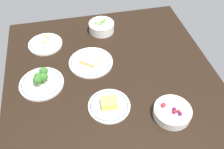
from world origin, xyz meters
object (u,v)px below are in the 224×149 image
object	(u,v)px
bowl_peas	(101,27)
plate_cheese	(109,105)
plate_sandwich	(91,62)
plate_eggs	(45,43)
plate_broccoli	(41,81)
bowl_berries	(172,112)

from	to	relation	value
bowl_peas	plate_cheese	world-z (taller)	bowl_peas
bowl_peas	plate_sandwich	size ratio (longest dim) A/B	0.65
bowl_peas	plate_eggs	bearing A→B (deg)	-79.37
plate_sandwich	plate_broccoli	distance (cm)	26.92
bowl_berries	plate_cheese	size ratio (longest dim) A/B	0.86
plate_sandwich	bowl_peas	bearing A→B (deg)	158.00
plate_cheese	plate_sandwich	bearing A→B (deg)	-173.01
bowl_berries	plate_cheese	xyz separation A→B (cm)	(-10.14, -25.32, -1.26)
bowl_peas	plate_cheese	size ratio (longest dim) A/B	0.79
bowl_peas	bowl_berries	bearing A→B (deg)	15.64
plate_cheese	plate_eggs	size ratio (longest dim) A/B	1.01
bowl_peas	plate_eggs	distance (cm)	33.73
plate_sandwich	plate_eggs	xyz separation A→B (cm)	(-19.94, -22.53, 0.04)
bowl_berries	plate_cheese	bearing A→B (deg)	-111.83
bowl_peas	plate_cheese	xyz separation A→B (cm)	(55.38, -6.99, -1.97)
bowl_berries	plate_sandwich	size ratio (longest dim) A/B	0.71
bowl_berries	plate_broccoli	xyz separation A→B (cm)	(-29.97, -54.12, -0.39)
bowl_peas	plate_broccoli	bearing A→B (deg)	-45.19
plate_broccoli	plate_eggs	xyz separation A→B (cm)	(-29.34, 2.69, -0.76)
bowl_berries	bowl_peas	world-z (taller)	bowl_peas
bowl_berries	plate_broccoli	distance (cm)	61.86
bowl_berries	bowl_peas	bearing A→B (deg)	-164.36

